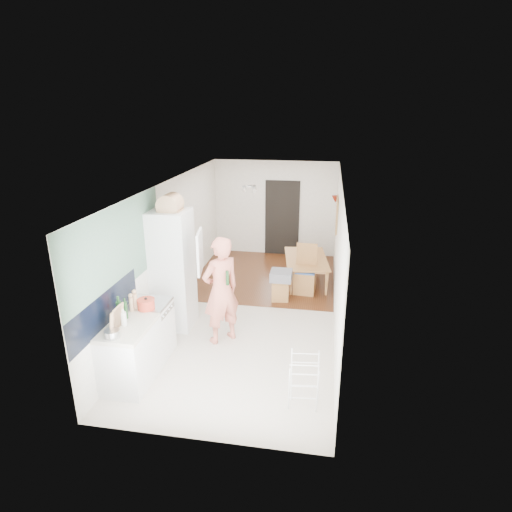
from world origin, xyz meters
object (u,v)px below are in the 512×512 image
(dining_table, at_px, (307,272))
(stool, at_px, (280,290))
(person, at_px, (221,281))
(dining_chair, at_px, (305,270))
(drying_rack, at_px, (304,383))

(dining_table, bearing_deg, stool, 146.58)
(dining_table, distance_m, stool, 1.16)
(person, bearing_deg, dining_chair, -164.61)
(stool, bearing_deg, dining_table, 64.75)
(dining_table, bearing_deg, drying_rack, 174.48)
(dining_chair, bearing_deg, stool, -132.98)
(dining_chair, distance_m, drying_rack, 3.72)
(person, height_order, stool, person)
(dining_chair, height_order, drying_rack, dining_chair)
(dining_chair, bearing_deg, dining_table, 91.72)
(person, distance_m, dining_table, 3.21)
(dining_chair, bearing_deg, drying_rack, -83.17)
(dining_chair, height_order, stool, dining_chair)
(dining_chair, xyz_separation_m, drying_rack, (0.22, -3.71, -0.15))
(stool, height_order, drying_rack, drying_rack)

